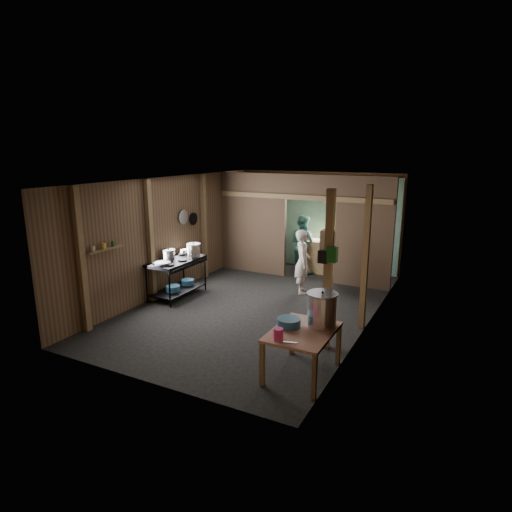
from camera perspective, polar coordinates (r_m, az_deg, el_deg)
The scene contains 43 objects.
floor at distance 9.14m, azimuth 0.58°, elevation -6.44°, with size 4.50×7.00×0.00m, color black.
ceiling at distance 8.59m, azimuth 0.62°, elevation 10.05°, with size 4.50×7.00×0.00m, color #242423.
wall_back at distance 11.95m, azimuth 8.17°, elevation 4.73°, with size 4.50×0.00×2.60m, color brown.
wall_front at distance 5.96m, azimuth -14.72°, elevation -4.92°, with size 4.50×0.00×2.60m, color brown.
wall_left at distance 9.96m, azimuth -11.06°, elevation 2.79°, with size 0.00×7.00×2.60m, color brown.
wall_right at distance 8.05m, azimuth 15.07°, elevation -0.08°, with size 0.00×7.00×2.60m, color brown.
partition_left at distance 11.29m, azimuth -0.41°, elevation 4.34°, with size 1.85×0.10×2.60m, color #433423.
partition_right at distance 10.29m, azimuth 14.07°, elevation 2.98°, with size 1.35×0.10×2.60m, color #433423.
partition_header at distance 10.53m, azimuth 7.30°, elevation 9.02°, with size 1.30×0.10×0.60m, color #433423.
turquoise_panel at distance 11.90m, azimuth 8.07°, elevation 4.45°, with size 4.40×0.06×2.50m, color #63A59C.
back_counter at distance 11.52m, azimuth 8.53°, elevation -0.07°, with size 1.20×0.50×0.85m, color #88734F.
wall_clock at distance 11.70m, azimuth 9.28°, elevation 7.46°, with size 0.20×0.20×0.03m, color beige.
post_left_a at distance 8.09m, azimuth -22.06°, elevation -0.56°, with size 0.10×0.12×2.60m, color #88734F.
post_left_b at distance 9.32m, azimuth -13.75°, elevation 1.88°, with size 0.10×0.12×2.60m, color #88734F.
post_left_c at distance 10.87m, azimuth -6.87°, elevation 3.87°, with size 0.10×0.12×2.60m, color #88734F.
post_right at distance 7.87m, azimuth 14.26°, elevation -0.33°, with size 0.10×0.12×2.60m, color #88734F.
post_free at distance 6.92m, azimuth 9.50°, elevation -2.03°, with size 0.12×0.12×2.60m, color #88734F.
cross_beam at distance 10.59m, azimuth 5.88°, elevation 7.73°, with size 4.40×0.12×0.12m, color #88734F.
pan_lid_big at distance 10.19m, azimuth -9.58°, elevation 5.10°, with size 0.34×0.34×0.03m, color slate.
pan_lid_small at distance 10.53m, azimuth -8.26°, elevation 4.87°, with size 0.30×0.30×0.03m, color black.
wall_shelf at distance 8.36m, azimuth -19.42°, elevation 0.83°, with size 0.14×0.80×0.03m, color #88734F.
jar_white at distance 8.19m, azimuth -20.72°, elevation 0.92°, with size 0.07×0.07×0.10m, color beige.
jar_yellow at distance 8.35m, azimuth -19.46°, elevation 1.27°, with size 0.08×0.08×0.10m, color gold.
jar_green at distance 8.50m, azimuth -18.39°, elevation 1.56°, with size 0.06×0.06×0.10m, color #104A12.
bag_white at distance 6.90m, azimuth 9.46°, elevation 2.02°, with size 0.22×0.15×0.32m, color beige.
bag_green at distance 6.77m, azimuth 10.00°, elevation 0.22°, with size 0.16×0.12×0.24m, color #104A12.
bag_black at distance 6.81m, azimuth 8.81°, elevation -0.10°, with size 0.14×0.10×0.20m, color black.
gas_range at distance 9.68m, azimuth -10.37°, elevation -2.89°, with size 0.73×1.41×0.83m, color black, non-canonical shape.
prep_table at distance 6.38m, azimuth 6.11°, elevation -12.57°, with size 0.84×1.15×0.68m, color #B17157, non-canonical shape.
stove_pot_large at distance 9.77m, azimuth -8.23°, elevation 0.72°, with size 0.31×0.31×0.32m, color silver, non-canonical shape.
stove_pot_med at distance 9.63m, azimuth -11.43°, elevation 0.15°, with size 0.28×0.28×0.24m, color silver, non-canonical shape.
stove_saucepan at distance 10.06m, azimuth -9.47°, elevation 0.57°, with size 0.18×0.18×0.11m, color silver.
frying_pan at distance 9.22m, azimuth -12.21°, elevation -0.96°, with size 0.33×0.55×0.07m, color slate, non-canonical shape.
blue_tub_front at distance 9.62m, azimuth -10.89°, elevation -4.22°, with size 0.31×0.31×0.13m, color #25567A.
blue_tub_back at distance 10.03m, azimuth -9.00°, elevation -3.41°, with size 0.29×0.29×0.12m, color #25567A.
stock_pot at distance 6.35m, azimuth 8.68°, elevation -7.08°, with size 0.45×0.45×0.52m, color silver, non-canonical shape.
wash_basin at distance 6.33m, azimuth 4.37°, elevation -8.76°, with size 0.34×0.34×0.13m, color #25567A.
pink_bucket at distance 5.91m, azimuth 2.97°, elevation -10.25°, with size 0.13×0.13×0.16m, color #D62B79.
knife at distance 5.87m, azimuth 3.98°, elevation -11.25°, with size 0.30×0.04×0.01m, color silver.
yellow_tub at distance 11.36m, azimuth 9.34°, elevation 2.39°, with size 0.34×0.34×0.19m, color gold.
red_cup at distance 11.52m, azimuth 6.99°, elevation 2.53°, with size 0.13×0.13×0.15m, color #A82B32.
cook at distance 9.74m, azimuth 6.16°, elevation -0.74°, with size 0.53×0.35×1.46m, color silver.
worker_back at distance 11.39m, azimuth 6.11°, elevation 1.58°, with size 0.74×0.58×1.52m, color teal.
Camera 1 is at (3.84, -7.66, 3.18)m, focal length 30.30 mm.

